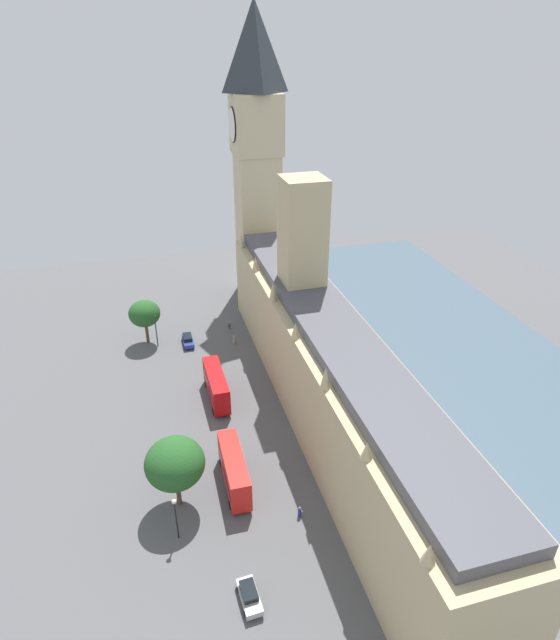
% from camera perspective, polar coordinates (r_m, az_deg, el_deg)
% --- Properties ---
extents(ground_plane, '(148.20, 148.20, 0.00)m').
position_cam_1_polar(ground_plane, '(80.12, 3.80, -10.91)').
color(ground_plane, '#565659').
extents(river_thames, '(36.00, 133.38, 0.25)m').
position_cam_1_polar(river_thames, '(93.53, 22.55, -6.79)').
color(river_thames, '#475B6B').
rests_on(river_thames, ground).
extents(parliament_building, '(11.58, 78.20, 32.72)m').
position_cam_1_polar(parliament_building, '(76.33, 5.15, -5.01)').
color(parliament_building, tan).
rests_on(parliament_building, ground).
extents(clock_tower, '(9.27, 9.27, 57.15)m').
position_cam_1_polar(clock_tower, '(108.64, -2.53, 17.26)').
color(clock_tower, '#CCBA8E').
rests_on(clock_tower, ground).
extents(car_blue_near_tower, '(1.92, 4.67, 1.74)m').
position_cam_1_polar(car_blue_near_tower, '(99.23, -9.89, -2.13)').
color(car_blue_near_tower, navy).
rests_on(car_blue_near_tower, ground).
extents(double_decker_bus_opposite_hall, '(2.78, 10.54, 4.75)m').
position_cam_1_polar(double_decker_bus_opposite_hall, '(83.49, -6.88, -6.95)').
color(double_decker_bus_opposite_hall, '#B20C0F').
rests_on(double_decker_bus_opposite_hall, ground).
extents(double_decker_bus_midblock, '(2.75, 10.53, 4.75)m').
position_cam_1_polar(double_decker_bus_midblock, '(69.27, -4.98, -15.71)').
color(double_decker_bus_midblock, red).
rests_on(double_decker_bus_midblock, ground).
extents(car_silver_corner, '(2.06, 4.34, 1.74)m').
position_cam_1_polar(car_silver_corner, '(60.33, -3.32, -27.49)').
color(car_silver_corner, '#B7B7BC').
rests_on(car_silver_corner, ground).
extents(pedestrian_far_end, '(0.61, 0.69, 1.68)m').
position_cam_1_polar(pedestrian_far_end, '(98.38, -4.97, -2.16)').
color(pedestrian_far_end, gray).
rests_on(pedestrian_far_end, ground).
extents(pedestrian_under_trees, '(0.59, 0.65, 1.55)m').
position_cam_1_polar(pedestrian_under_trees, '(103.34, -5.46, -0.60)').
color(pedestrian_under_trees, '#336B60').
rests_on(pedestrian_under_trees, ground).
extents(pedestrian_kerbside, '(0.55, 0.44, 1.51)m').
position_cam_1_polar(pedestrian_kerbside, '(67.03, 2.13, -19.95)').
color(pedestrian_kerbside, navy).
rests_on(pedestrian_kerbside, ground).
extents(plane_tree_by_river_gate, '(7.10, 7.10, 9.59)m').
position_cam_1_polar(plane_tree_by_river_gate, '(65.27, -11.25, -14.91)').
color(plane_tree_by_river_gate, brown).
rests_on(plane_tree_by_river_gate, ground).
extents(plane_tree_leading, '(5.68, 5.68, 8.43)m').
position_cam_1_polar(plane_tree_leading, '(99.07, -14.39, 0.67)').
color(plane_tree_leading, brown).
rests_on(plane_tree_leading, ground).
extents(street_lamp_trailing, '(0.56, 0.56, 6.62)m').
position_cam_1_polar(street_lamp_trailing, '(97.99, -13.28, -0.43)').
color(street_lamp_trailing, black).
rests_on(street_lamp_trailing, ground).
extents(street_lamp_slot_10, '(0.56, 0.56, 6.09)m').
position_cam_1_polar(street_lamp_slot_10, '(63.33, -11.20, -19.56)').
color(street_lamp_slot_10, black).
rests_on(street_lamp_slot_10, ground).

